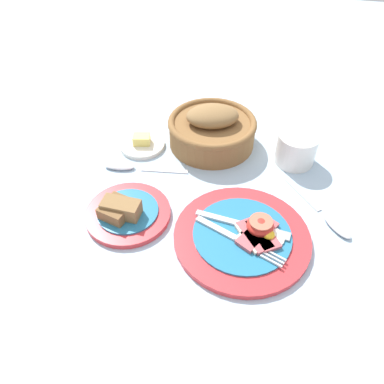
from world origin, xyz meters
name	(u,v)px	position (x,y,z in m)	size (l,w,h in m)	color
ground_plane	(209,242)	(0.00, 0.00, 0.00)	(3.00, 3.00, 0.00)	#A3BCD1
breakfast_plate	(245,235)	(0.07, 0.02, 0.01)	(0.26, 0.26, 0.04)	red
bread_plate	(126,212)	(-0.17, 0.03, 0.01)	(0.17, 0.17, 0.05)	red
sugar_cup	(296,148)	(0.15, 0.28, 0.04)	(0.09, 0.09, 0.07)	white
bread_basket	(212,129)	(-0.05, 0.30, 0.04)	(0.21, 0.21, 0.10)	brown
butter_dish	(142,144)	(-0.21, 0.26, 0.01)	(0.11, 0.11, 0.03)	silver
teaspoon_by_saucer	(131,167)	(-0.21, 0.17, 0.01)	(0.19, 0.04, 0.01)	silver
teaspoon_near_cup	(328,217)	(0.22, 0.11, 0.01)	(0.14, 0.16, 0.01)	silver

